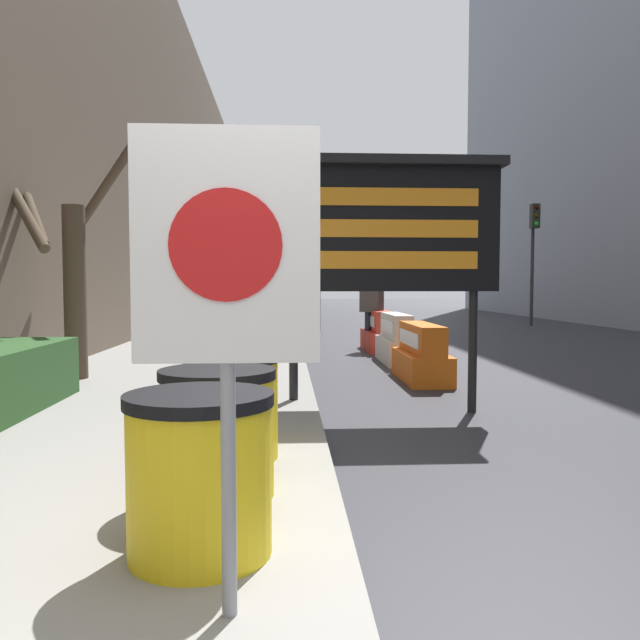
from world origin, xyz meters
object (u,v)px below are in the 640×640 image
object	(u,v)px
jersey_barrier_red_striped	(379,333)
traffic_light_far_side	(534,238)
barrel_drum_foreground	(200,473)
jersey_barrier_white	(396,341)
jersey_barrier_orange_far	(422,356)
traffic_cone_near	(398,338)
pedestrian_worker	(372,303)
warning_sign	(227,277)
message_board	(385,227)
traffic_light_near_curb	(319,240)
barrel_drum_middle	(218,432)
barrel_drum_back	(232,406)

from	to	relation	value
jersey_barrier_red_striped	traffic_light_far_side	distance (m)	10.52
traffic_light_far_side	barrel_drum_foreground	bearing A→B (deg)	-116.23
barrel_drum_foreground	jersey_barrier_white	world-z (taller)	barrel_drum_foreground
jersey_barrier_orange_far	traffic_cone_near	bearing A→B (deg)	84.80
traffic_cone_near	pedestrian_worker	xyz separation A→B (m)	(-0.54, 0.25, 0.75)
warning_sign	message_board	distance (m)	4.81
traffic_light_near_curb	pedestrian_worker	world-z (taller)	traffic_light_near_curb
barrel_drum_foreground	traffic_light_far_side	distance (m)	20.68
message_board	barrel_drum_foreground	bearing A→B (deg)	-110.89
barrel_drum_middle	traffic_light_far_side	size ratio (longest dim) A/B	0.18
traffic_light_far_side	barrel_drum_back	bearing A→B (deg)	-118.41
barrel_drum_middle	traffic_cone_near	world-z (taller)	barrel_drum_middle
message_board	traffic_light_far_side	size ratio (longest dim) A/B	0.67
barrel_drum_back	traffic_cone_near	size ratio (longest dim) A/B	1.29
pedestrian_worker	barrel_drum_middle	bearing A→B (deg)	111.23
traffic_light_near_curb	traffic_light_far_side	size ratio (longest dim) A/B	0.92
barrel_drum_foreground	message_board	size ratio (longest dim) A/B	0.27
barrel_drum_middle	message_board	world-z (taller)	message_board
barrel_drum_middle	jersey_barrier_white	bearing A→B (deg)	72.14
jersey_barrier_orange_far	traffic_light_near_curb	bearing A→B (deg)	95.74
barrel_drum_foreground	traffic_light_far_side	size ratio (longest dim) A/B	0.18
barrel_drum_back	warning_sign	bearing A→B (deg)	-85.43
barrel_drum_back	jersey_barrier_orange_far	bearing A→B (deg)	62.21
jersey_barrier_white	message_board	bearing A→B (deg)	-101.86
jersey_barrier_orange_far	traffic_cone_near	size ratio (longest dim) A/B	2.77
barrel_drum_middle	traffic_light_far_side	xyz separation A→B (m)	(9.08, 17.58, 2.51)
message_board	traffic_cone_near	xyz separation A→B (m)	(1.32, 6.39, -1.81)
barrel_drum_foreground	jersey_barrier_red_striped	distance (m)	10.95
barrel_drum_back	message_board	size ratio (longest dim) A/B	0.27
warning_sign	traffic_light_far_side	size ratio (longest dim) A/B	0.44
traffic_light_far_side	traffic_light_near_curb	bearing A→B (deg)	-165.64
jersey_barrier_red_striped	traffic_cone_near	distance (m)	0.47
jersey_barrier_orange_far	barrel_drum_back	bearing A→B (deg)	-117.79
jersey_barrier_orange_far	jersey_barrier_white	world-z (taller)	jersey_barrier_white
barrel_drum_back	pedestrian_worker	size ratio (longest dim) A/B	0.44
barrel_drum_foreground	traffic_cone_near	xyz separation A→B (m)	(2.84, 10.38, -0.26)
message_board	jersey_barrier_orange_far	world-z (taller)	message_board
message_board	pedestrian_worker	xyz separation A→B (m)	(0.78, 6.64, -1.06)
warning_sign	jersey_barrier_white	distance (m)	9.46
jersey_barrier_red_striped	barrel_drum_back	bearing A→B (deg)	-105.33
barrel_drum_middle	jersey_barrier_orange_far	world-z (taller)	barrel_drum_middle
message_board	traffic_cone_near	world-z (taller)	message_board
barrel_drum_middle	jersey_barrier_red_striped	distance (m)	10.14
warning_sign	jersey_barrier_orange_far	xyz separation A→B (m)	(2.29, 6.93, -1.11)
message_board	traffic_cone_near	distance (m)	6.77
jersey_barrier_orange_far	warning_sign	bearing A→B (deg)	-108.27
traffic_cone_near	message_board	bearing A→B (deg)	-101.68
jersey_barrier_white	traffic_cone_near	world-z (taller)	jersey_barrier_white
barrel_drum_middle	warning_sign	world-z (taller)	warning_sign
warning_sign	traffic_light_near_curb	world-z (taller)	traffic_light_near_curb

